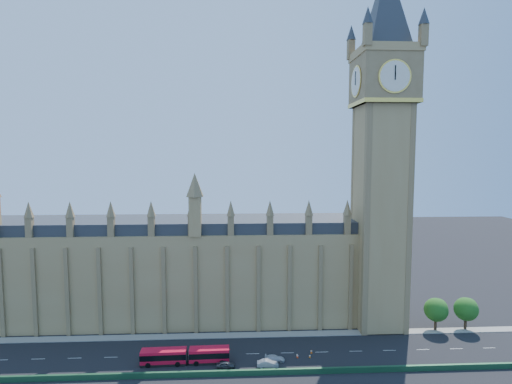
{
  "coord_description": "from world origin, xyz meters",
  "views": [
    {
      "loc": [
        0.39,
        -87.62,
        45.17
      ],
      "look_at": [
        5.27,
        10.0,
        36.36
      ],
      "focal_mm": 28.0,
      "sensor_mm": 36.0,
      "label": 1
    }
  ],
  "objects_px": {
    "car_grey": "(226,365)",
    "car_white": "(275,358)",
    "car_silver": "(268,364)",
    "red_bus": "(185,356)"
  },
  "relations": [
    {
      "from": "car_grey",
      "to": "car_white",
      "type": "distance_m",
      "value": 10.97
    },
    {
      "from": "car_silver",
      "to": "red_bus",
      "type": "bearing_deg",
      "value": 84.57
    },
    {
      "from": "car_white",
      "to": "car_grey",
      "type": "bearing_deg",
      "value": 109.08
    },
    {
      "from": "car_grey",
      "to": "car_white",
      "type": "relative_size",
      "value": 0.92
    },
    {
      "from": "car_white",
      "to": "red_bus",
      "type": "bearing_deg",
      "value": 97.11
    },
    {
      "from": "red_bus",
      "to": "car_white",
      "type": "distance_m",
      "value": 19.65
    },
    {
      "from": "car_grey",
      "to": "car_white",
      "type": "xyz_separation_m",
      "value": [
        10.74,
        2.26,
        -0.05
      ]
    },
    {
      "from": "red_bus",
      "to": "car_silver",
      "type": "xyz_separation_m",
      "value": [
        17.88,
        -2.41,
        -0.96
      ]
    },
    {
      "from": "red_bus",
      "to": "car_grey",
      "type": "xyz_separation_m",
      "value": [
        8.89,
        -2.29,
        -1.03
      ]
    },
    {
      "from": "car_grey",
      "to": "car_silver",
      "type": "height_order",
      "value": "car_silver"
    }
  ]
}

